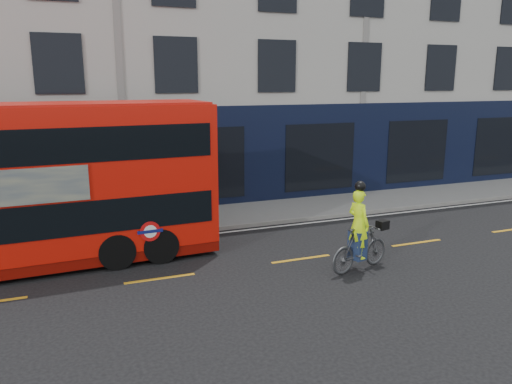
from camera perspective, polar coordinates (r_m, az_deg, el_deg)
ground at (r=11.81m, az=-9.57°, el=-12.35°), size 120.00×120.00×0.00m
pavement at (r=17.83m, az=-13.82°, el=-3.67°), size 60.00×3.00×0.12m
kerb at (r=16.40m, az=-13.14°, el=-5.04°), size 60.00×0.12×0.13m
building_terrace at (r=23.70m, az=-16.96°, el=18.26°), size 50.00×10.07×15.00m
road_edge_line at (r=16.14m, az=-12.97°, el=-5.55°), size 58.00×0.10×0.01m
lane_dashes at (r=13.16m, az=-10.92°, el=-9.69°), size 58.00×0.12×0.01m
bus at (r=14.47m, az=-26.54°, el=0.51°), size 10.97×2.92×4.38m
cyclist at (r=13.50m, az=11.78°, el=-5.50°), size 2.08×1.04×2.44m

